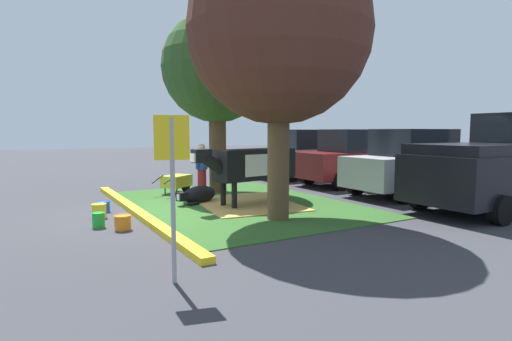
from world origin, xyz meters
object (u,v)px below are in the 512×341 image
(sedan_red, at_px, (355,158))
(sedan_silver, at_px, (413,163))
(parking_sign, at_px, (172,166))
(bucket_green, at_px, (99,220))
(shade_tree_right, at_px, (279,33))
(bucket_blue, at_px, (103,206))
(shade_tree_left, at_px, (217,69))
(sedan_blue, at_px, (307,154))
(calf_lying, at_px, (199,195))
(person_handler, at_px, (202,168))
(pickup_truck_black, at_px, (504,165))
(wheelbarrow, at_px, (177,181))
(bucket_orange, at_px, (123,222))
(cow_holstein, at_px, (252,165))
(bucket_yellow, at_px, (99,211))

(sedan_red, xyz_separation_m, sedan_silver, (2.69, -0.20, 0.00))
(parking_sign, height_order, sedan_red, parking_sign)
(bucket_green, bearing_deg, parking_sign, 5.35)
(shade_tree_right, distance_m, bucket_blue, 5.80)
(bucket_blue, bearing_deg, sedan_silver, 76.88)
(shade_tree_left, distance_m, sedan_blue, 6.00)
(calf_lying, bearing_deg, person_handler, 153.58)
(bucket_green, distance_m, sedan_blue, 10.42)
(pickup_truck_black, bearing_deg, wheelbarrow, -136.39)
(shade_tree_right, height_order, bucket_green, shade_tree_right)
(calf_lying, bearing_deg, sedan_red, 96.75)
(parking_sign, bearing_deg, sedan_blue, 134.97)
(wheelbarrow, bearing_deg, shade_tree_right, 7.91)
(bucket_blue, distance_m, bucket_orange, 2.09)
(shade_tree_left, xyz_separation_m, shade_tree_right, (4.47, -0.60, 0.12))
(sedan_silver, bearing_deg, wheelbarrow, -122.78)
(shade_tree_right, height_order, parking_sign, shade_tree_right)
(cow_holstein, height_order, sedan_red, sedan_red)
(shade_tree_right, height_order, bucket_blue, shade_tree_right)
(sedan_blue, relative_size, pickup_truck_black, 0.81)
(shade_tree_right, relative_size, pickup_truck_black, 1.11)
(person_handler, height_order, bucket_yellow, person_handler)
(bucket_orange, distance_m, sedan_blue, 10.32)
(shade_tree_left, relative_size, parking_sign, 2.64)
(shade_tree_left, xyz_separation_m, sedan_red, (0.93, 5.04, -2.92))
(shade_tree_right, relative_size, sedan_blue, 1.37)
(parking_sign, distance_m, bucket_green, 3.96)
(cow_holstein, xyz_separation_m, sedan_blue, (-4.40, 5.14, -0.09))
(shade_tree_right, relative_size, parking_sign, 2.79)
(calf_lying, xyz_separation_m, person_handler, (-1.23, 0.61, 0.60))
(cow_holstein, xyz_separation_m, sedan_red, (-1.68, 5.25, -0.09))
(parking_sign, bearing_deg, calf_lying, 154.90)
(parking_sign, relative_size, bucket_yellow, 6.47)
(parking_sign, distance_m, sedan_silver, 9.29)
(shade_tree_left, height_order, shade_tree_right, shade_tree_right)
(bucket_orange, distance_m, pickup_truck_black, 9.18)
(shade_tree_right, bearing_deg, person_handler, -177.99)
(bucket_blue, bearing_deg, bucket_green, -12.43)
(shade_tree_left, bearing_deg, shade_tree_right, -7.66)
(bucket_orange, relative_size, sedan_red, 0.08)
(person_handler, distance_m, sedan_silver, 6.42)
(calf_lying, distance_m, person_handler, 1.50)
(wheelbarrow, relative_size, bucket_green, 4.74)
(bucket_orange, bearing_deg, parking_sign, -0.66)
(shade_tree_right, xyz_separation_m, bucket_green, (-1.23, -3.56, -3.87))
(bucket_yellow, height_order, sedan_blue, sedan_blue)
(bucket_orange, xyz_separation_m, sedan_silver, (-0.08, 8.62, 0.83))
(person_handler, relative_size, bucket_yellow, 4.73)
(person_handler, distance_m, bucket_blue, 3.34)
(sedan_red, bearing_deg, parking_sign, -55.83)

